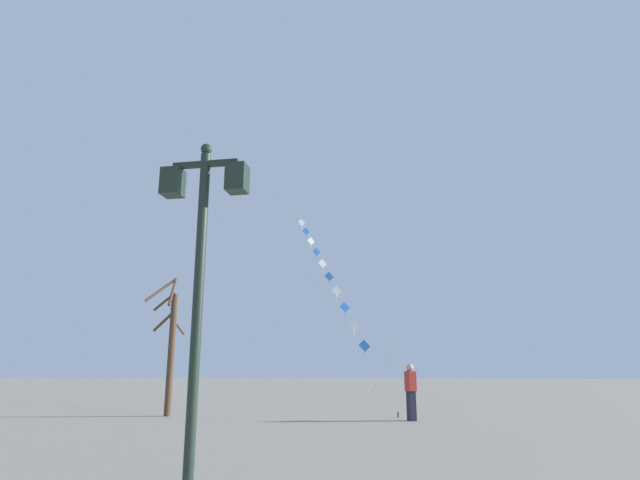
% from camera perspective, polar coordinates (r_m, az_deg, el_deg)
% --- Properties ---
extents(ground_plane, '(160.00, 160.00, 0.00)m').
position_cam_1_polar(ground_plane, '(20.69, 8.48, -17.97)').
color(ground_plane, gray).
extents(twin_lantern_lamp_post, '(1.25, 0.28, 4.70)m').
position_cam_1_polar(twin_lantern_lamp_post, '(7.45, -12.75, -0.11)').
color(twin_lantern_lamp_post, '#1E2D23').
rests_on(twin_lantern_lamp_post, ground_plane).
extents(kite_train, '(6.38, 13.18, 10.86)m').
position_cam_1_polar(kite_train, '(26.33, 1.07, -4.16)').
color(kite_train, brown).
rests_on(kite_train, ground_plane).
extents(kite_flyer, '(0.40, 0.62, 1.71)m').
position_cam_1_polar(kite_flyer, '(17.28, 9.79, -15.75)').
color(kite_flyer, '#1E1E2D').
rests_on(kite_flyer, ground_plane).
extents(bare_tree, '(1.32, 1.94, 4.74)m').
position_cam_1_polar(bare_tree, '(19.43, -15.91, -10.78)').
color(bare_tree, '#4C3826').
rests_on(bare_tree, ground_plane).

